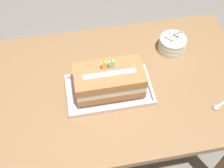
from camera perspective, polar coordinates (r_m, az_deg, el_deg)
name	(u,v)px	position (r m, az deg, el deg)	size (l,w,h in m)	color
ground_plane	(114,150)	(1.92, 0.37, -12.97)	(8.00, 8.00, 0.00)	gray
dining_table	(115,97)	(1.36, 0.52, -2.69)	(1.24, 0.74, 0.74)	#9E754C
foil_tray	(109,90)	(1.25, -0.56, -1.28)	(0.37, 0.21, 0.02)	silver
birthday_cake	(109,80)	(1.19, -0.59, 0.74)	(0.29, 0.15, 0.17)	#BF7F4C
bowl_stack	(172,44)	(1.41, 11.91, 7.75)	(0.13, 0.13, 0.13)	silver
serving_spoon_near_tray	(220,105)	(1.30, 20.65, -3.94)	(0.14, 0.08, 0.01)	silver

